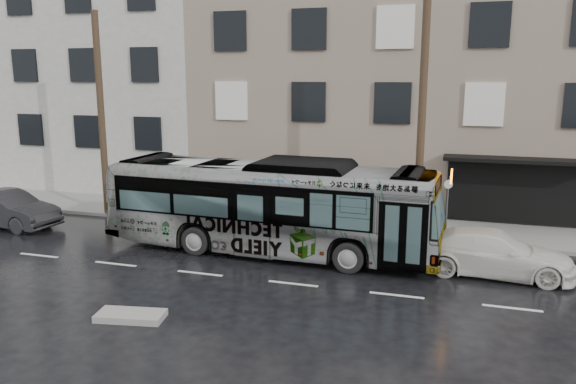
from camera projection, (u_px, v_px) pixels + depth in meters
name	position (u px, v px, depth m)	size (l,w,h in m)	color
ground	(230.00, 251.00, 20.78)	(120.00, 120.00, 0.00)	black
sidewalk	(272.00, 218.00, 25.35)	(90.00, 3.60, 0.15)	gray
building_taupe	(406.00, 92.00, 30.11)	(20.00, 12.00, 11.00)	gray
building_grey	(62.00, 51.00, 37.62)	(26.00, 15.00, 16.00)	beige
utility_pole_front	(422.00, 123.00, 21.05)	(0.30, 0.30, 9.00)	#433321
utility_pole_rear	(101.00, 115.00, 25.08)	(0.30, 0.30, 9.00)	#433321
sign_post	(447.00, 210.00, 21.41)	(0.06, 0.06, 2.40)	slate
bus	(270.00, 206.00, 20.39)	(2.90, 12.37, 3.45)	#B2B2B2
white_sedan	(493.00, 253.00, 18.24)	(2.05, 5.04, 1.46)	silver
dark_sedan	(7.00, 209.00, 23.94)	(1.65, 4.73, 1.56)	black
slush_pile	(131.00, 316.00, 14.98)	(1.80, 0.80, 0.18)	gray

